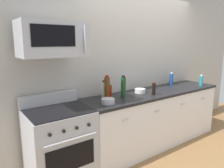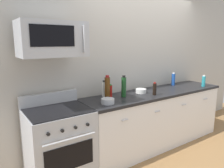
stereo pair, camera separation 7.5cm
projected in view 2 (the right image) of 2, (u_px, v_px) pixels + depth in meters
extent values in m
plane|color=olive|center=(154.00, 143.00, 3.65)|extent=(6.85, 6.85, 0.00)
cube|color=#B7B2A8|center=(141.00, 63.00, 3.72)|extent=(5.71, 0.10, 2.70)
cube|color=white|center=(156.00, 119.00, 3.57)|extent=(2.59, 0.62, 0.88)
cube|color=black|center=(157.00, 93.00, 3.48)|extent=(2.62, 0.65, 0.04)
cube|color=black|center=(167.00, 147.00, 3.42)|extent=(2.59, 0.02, 0.10)
cylinder|color=silver|center=(125.00, 120.00, 2.75)|extent=(0.10, 0.02, 0.02)
cylinder|color=silver|center=(158.00, 112.00, 3.08)|extent=(0.10, 0.02, 0.02)
cylinder|color=silver|center=(184.00, 105.00, 3.42)|extent=(0.10, 0.02, 0.02)
cylinder|color=silver|center=(206.00, 99.00, 3.76)|extent=(0.10, 0.02, 0.02)
cube|color=#B7BABF|center=(59.00, 145.00, 2.63)|extent=(0.76, 0.64, 0.91)
cube|color=black|center=(70.00, 157.00, 2.37)|extent=(0.58, 0.01, 0.30)
cylinder|color=#B7BABF|center=(70.00, 139.00, 2.30)|extent=(0.61, 0.02, 0.02)
cube|color=#B7BABF|center=(49.00, 99.00, 2.76)|extent=(0.76, 0.06, 0.16)
cube|color=black|center=(58.00, 110.00, 2.54)|extent=(0.73, 0.61, 0.01)
cylinder|color=black|center=(48.00, 134.00, 2.17)|extent=(0.04, 0.02, 0.04)
cylinder|color=black|center=(62.00, 131.00, 2.25)|extent=(0.04, 0.02, 0.04)
cylinder|color=black|center=(76.00, 128.00, 2.34)|extent=(0.04, 0.02, 0.04)
cylinder|color=black|center=(88.00, 125.00, 2.42)|extent=(0.04, 0.02, 0.04)
cube|color=#B7BABF|center=(52.00, 39.00, 2.42)|extent=(0.74, 0.40, 0.40)
cube|color=black|center=(53.00, 36.00, 2.21)|extent=(0.48, 0.01, 0.22)
cube|color=#B7BABF|center=(85.00, 39.00, 2.40)|extent=(0.02, 0.04, 0.30)
cylinder|color=teal|center=(204.00, 81.00, 3.85)|extent=(0.06, 0.06, 0.19)
cylinder|color=white|center=(204.00, 76.00, 3.83)|extent=(0.04, 0.04, 0.02)
cylinder|color=#1E4CA5|center=(173.00, 79.00, 3.97)|extent=(0.07, 0.07, 0.22)
cylinder|color=silver|center=(174.00, 73.00, 3.94)|extent=(0.04, 0.04, 0.02)
cylinder|color=#59330F|center=(107.00, 88.00, 3.00)|extent=(0.08, 0.08, 0.31)
cylinder|color=maroon|center=(107.00, 76.00, 2.97)|extent=(0.05, 0.05, 0.03)
cylinder|color=#B21914|center=(110.00, 91.00, 3.11)|extent=(0.05, 0.05, 0.17)
cylinder|color=#19721E|center=(110.00, 85.00, 3.09)|extent=(0.03, 0.03, 0.02)
cylinder|color=black|center=(155.00, 89.00, 3.23)|extent=(0.06, 0.06, 0.18)
cylinder|color=maroon|center=(155.00, 83.00, 3.21)|extent=(0.04, 0.04, 0.02)
cylinder|color=silver|center=(104.00, 89.00, 3.13)|extent=(0.06, 0.06, 0.22)
cylinder|color=black|center=(104.00, 81.00, 3.11)|extent=(0.04, 0.04, 0.02)
cylinder|color=#19471E|center=(124.00, 87.00, 3.12)|extent=(0.07, 0.07, 0.29)
cylinder|color=black|center=(124.00, 76.00, 3.08)|extent=(0.05, 0.05, 0.03)
cylinder|color=#B2B5BA|center=(108.00, 101.00, 2.78)|extent=(0.17, 0.17, 0.07)
torus|color=#B2B5BA|center=(108.00, 99.00, 2.77)|extent=(0.17, 0.17, 0.01)
cylinder|color=#B2B5BA|center=(108.00, 103.00, 2.78)|extent=(0.10, 0.10, 0.01)
cylinder|color=white|center=(141.00, 91.00, 3.37)|extent=(0.17, 0.17, 0.07)
torus|color=white|center=(141.00, 89.00, 3.37)|extent=(0.17, 0.17, 0.01)
cylinder|color=white|center=(141.00, 93.00, 3.38)|extent=(0.09, 0.09, 0.01)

